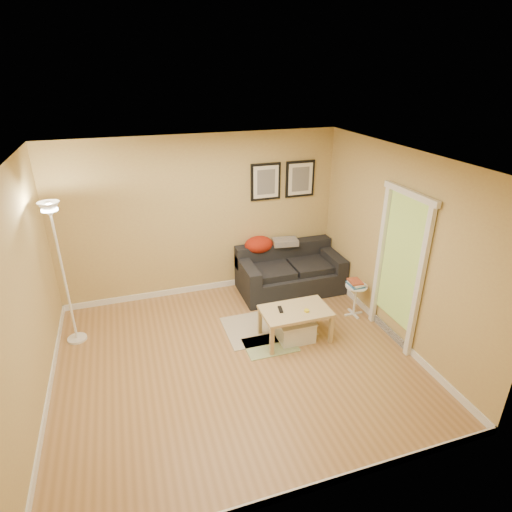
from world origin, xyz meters
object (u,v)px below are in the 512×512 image
coffee_table (295,324)px  side_table (355,300)px  storage_bin (295,330)px  book_stack (356,283)px  sofa (290,270)px  floor_lamp (65,279)px

coffee_table → side_table: (1.11, 0.29, 0.02)m
coffee_table → storage_bin: coffee_table is taller
storage_bin → side_table: size_ratio=0.99×
coffee_table → book_stack: book_stack is taller
sofa → coffee_table: (-0.47, -1.32, -0.14)m
side_table → book_stack: size_ratio=1.97×
sofa → book_stack: bearing=-58.2°
coffee_table → floor_lamp: floor_lamp is taller
book_stack → floor_lamp: bearing=158.3°
sofa → floor_lamp: floor_lamp is taller
side_table → floor_lamp: bearing=171.1°
storage_bin → side_table: side_table is taller
side_table → coffee_table: bearing=-165.4°
book_stack → sofa: bearing=108.8°
side_table → book_stack: bearing=131.5°
sofa → floor_lamp: size_ratio=0.84×
sofa → coffee_table: sofa is taller
floor_lamp → storage_bin: bearing=-18.0°
sofa → book_stack: 1.21m
storage_bin → book_stack: (1.10, 0.33, 0.39)m
floor_lamp → side_table: bearing=-8.9°
coffee_table → storage_bin: (-0.00, -0.03, -0.08)m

